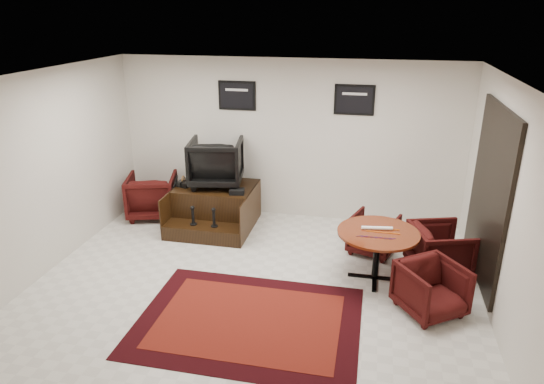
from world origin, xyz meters
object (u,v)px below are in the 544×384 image
(shine_podium, at_px, (215,208))
(table_chair_back, at_px, (374,232))
(armchair_side, at_px, (152,194))
(table_chair_window, at_px, (440,247))
(shine_chair, at_px, (216,160))
(meeting_table, at_px, (378,237))
(table_chair_corner, at_px, (431,287))

(shine_podium, distance_m, table_chair_back, 2.75)
(armchair_side, relative_size, table_chair_back, 1.28)
(table_chair_window, bearing_deg, shine_podium, 59.31)
(shine_podium, distance_m, armchair_side, 1.25)
(shine_podium, relative_size, table_chair_back, 2.06)
(shine_podium, relative_size, shine_chair, 1.55)
(shine_chair, xyz_separation_m, table_chair_window, (3.63, -1.03, -0.75))
(meeting_table, bearing_deg, table_chair_back, 93.25)
(table_chair_window, bearing_deg, table_chair_back, 48.33)
(armchair_side, xyz_separation_m, meeting_table, (3.99, -1.41, 0.21))
(meeting_table, height_order, table_chair_back, meeting_table)
(shine_chair, relative_size, table_chair_back, 1.33)
(armchair_side, distance_m, table_chair_back, 3.99)
(armchair_side, distance_m, table_chair_corner, 5.11)
(shine_podium, relative_size, table_chair_window, 1.78)
(meeting_table, distance_m, table_chair_corner, 0.99)
(shine_podium, height_order, table_chair_window, table_chair_window)
(table_chair_window, bearing_deg, shine_chair, 57.22)
(armchair_side, relative_size, table_chair_window, 1.11)
(table_chair_back, xyz_separation_m, table_chair_corner, (0.72, -1.48, 0.02))
(shine_chair, height_order, table_chair_window, shine_chair)
(meeting_table, bearing_deg, shine_chair, 152.86)
(table_chair_window, xyz_separation_m, table_chair_corner, (-0.21, -1.06, -0.03))
(shine_chair, relative_size, meeting_table, 0.81)
(table_chair_window, relative_size, table_chair_corner, 1.08)
(armchair_side, height_order, table_chair_back, armchair_side)
(shine_podium, bearing_deg, table_chair_corner, -29.61)
(table_chair_corner, bearing_deg, table_chair_back, 80.99)
(shine_podium, xyz_separation_m, table_chair_window, (3.63, -0.89, 0.07))
(shine_podium, height_order, shine_chair, shine_chair)
(shine_podium, xyz_separation_m, table_chair_back, (2.71, -0.46, 0.02))
(armchair_side, bearing_deg, shine_chair, 164.19)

